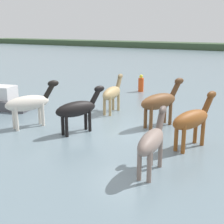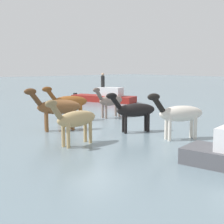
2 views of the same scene
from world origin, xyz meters
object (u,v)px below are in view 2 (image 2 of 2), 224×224
object	(u,v)px
horse_gray_outer	(75,119)
person_helmsman_aft	(103,80)
horse_lead	(110,101)
horse_dun_straggler	(179,114)
horse_dark_mare	(68,102)
horse_mid_herd	(57,107)
horse_pinto_flank	(134,110)
boat_tender_starboard	(105,98)

from	to	relation	value
horse_gray_outer	person_helmsman_aft	xyz separation A→B (m)	(11.28, -10.41, 0.76)
horse_gray_outer	person_helmsman_aft	distance (m)	15.37
horse_lead	horse_dun_straggler	bearing A→B (deg)	71.69
horse_dark_mare	horse_dun_straggler	world-z (taller)	horse_dun_straggler
horse_mid_herd	horse_gray_outer	world-z (taller)	horse_mid_herd
horse_gray_outer	person_helmsman_aft	world-z (taller)	person_helmsman_aft
horse_pinto_flank	horse_mid_herd	world-z (taller)	horse_mid_herd
horse_dark_mare	horse_gray_outer	world-z (taller)	horse_dark_mare
horse_pinto_flank	horse_gray_outer	xyz separation A→B (m)	(-0.31, 3.41, -0.00)
horse_lead	boat_tender_starboard	distance (m)	8.37
horse_dun_straggler	horse_gray_outer	bearing A→B (deg)	-2.99
boat_tender_starboard	person_helmsman_aft	bearing A→B (deg)	143.71
horse_dark_mare	horse_pinto_flank	bearing A→B (deg)	117.83
horse_pinto_flank	person_helmsman_aft	distance (m)	13.03
boat_tender_starboard	person_helmsman_aft	xyz separation A→B (m)	(0.34, -0.09, 1.44)
horse_dark_mare	boat_tender_starboard	world-z (taller)	horse_dark_mare
horse_dark_mare	person_helmsman_aft	xyz separation A→B (m)	(6.51, -7.64, 0.71)
horse_lead	horse_dark_mare	size ratio (longest dim) A/B	0.95
horse_dun_straggler	person_helmsman_aft	world-z (taller)	person_helmsman_aft
horse_pinto_flank	person_helmsman_aft	xyz separation A→B (m)	(10.97, -7.00, 0.76)
horse_dun_straggler	horse_pinto_flank	bearing A→B (deg)	-56.44
horse_dun_straggler	horse_lead	bearing A→B (deg)	-79.90
horse_gray_outer	boat_tender_starboard	bearing A→B (deg)	-139.48
horse_dark_mare	person_helmsman_aft	distance (m)	10.06
horse_lead	boat_tender_starboard	xyz separation A→B (m)	(6.67, -5.01, -0.66)
horse_lead	boat_tender_starboard	size ratio (longest dim) A/B	0.41
horse_mid_herd	person_helmsman_aft	xyz separation A→B (m)	(8.39, -9.46, 0.66)
horse_pinto_flank	horse_dun_straggler	xyz separation A→B (m)	(-2.23, -0.38, 0.06)
horse_lead	horse_pinto_flank	bearing A→B (deg)	59.86
horse_pinto_flank	horse_gray_outer	bearing A→B (deg)	27.34
horse_dark_mare	boat_tender_starboard	bearing A→B (deg)	-121.05
horse_dark_mare	horse_dun_straggler	bearing A→B (deg)	118.32
horse_pinto_flank	horse_mid_herd	size ratio (longest dim) A/B	0.91
horse_dark_mare	horse_dun_straggler	xyz separation A→B (m)	(-6.69, -1.02, 0.01)
person_helmsman_aft	horse_pinto_flank	bearing A→B (deg)	147.47
horse_lead	boat_tender_starboard	world-z (taller)	horse_lead
person_helmsman_aft	horse_dark_mare	bearing A→B (deg)	130.45
horse_mid_herd	horse_lead	size ratio (longest dim) A/B	1.09
horse_dark_mare	horse_gray_outer	distance (m)	5.52
horse_pinto_flank	horse_mid_herd	xyz separation A→B (m)	(2.58, 2.47, 0.10)
horse_pinto_flank	horse_lead	bearing A→B (deg)	-93.51
horse_dark_mare	boat_tender_starboard	xyz separation A→B (m)	(6.17, -7.55, -0.73)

